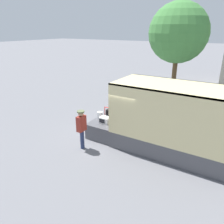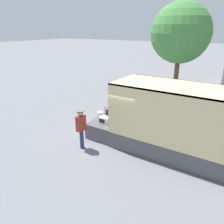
% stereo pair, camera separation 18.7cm
% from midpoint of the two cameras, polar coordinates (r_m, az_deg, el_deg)
% --- Properties ---
extents(ground_plane, '(160.00, 160.00, 0.00)m').
position_cam_midpoint_polar(ground_plane, '(11.03, 1.86, -6.48)').
color(ground_plane, slate).
extents(box_truck, '(7.23, 2.29, 2.98)m').
position_cam_midpoint_polar(box_truck, '(9.49, 25.11, -7.16)').
color(box_truck, white).
rests_on(box_truck, ground).
extents(tailgate_deck, '(1.41, 2.18, 0.77)m').
position_cam_midpoint_polar(tailgate_deck, '(11.19, -1.25, -3.86)').
color(tailgate_deck, '#4C4C51').
rests_on(tailgate_deck, ground).
extents(microwave, '(0.49, 0.41, 0.29)m').
position_cam_midpoint_polar(microwave, '(10.66, -2.35, -2.07)').
color(microwave, white).
rests_on(microwave, tailgate_deck).
extents(portable_generator, '(0.59, 0.42, 0.60)m').
position_cam_midpoint_polar(portable_generator, '(11.23, -0.58, -0.36)').
color(portable_generator, black).
rests_on(portable_generator, tailgate_deck).
extents(orange_bucket, '(0.30, 0.30, 0.34)m').
position_cam_midpoint_polar(orange_bucket, '(11.18, -3.70, -0.82)').
color(orange_bucket, silver).
rests_on(orange_bucket, tailgate_deck).
extents(worker_person, '(0.32, 0.44, 1.81)m').
position_cam_midpoint_polar(worker_person, '(9.65, -8.54, -3.53)').
color(worker_person, navy).
rests_on(worker_person, ground).
extents(street_tree, '(4.39, 4.39, 6.96)m').
position_cam_midpoint_polar(street_tree, '(17.69, 16.65, 19.14)').
color(street_tree, brown).
rests_on(street_tree, ground).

